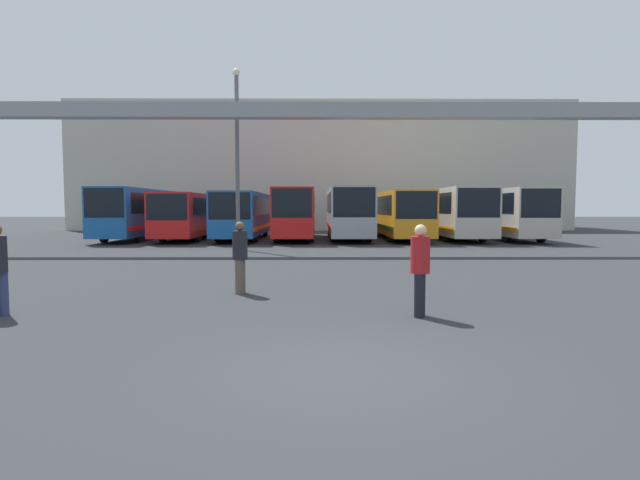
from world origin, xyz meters
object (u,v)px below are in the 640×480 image
at_px(bus_slot_1, 194,213).
at_px(bus_slot_3, 296,211).
at_px(bus_slot_4, 347,210).
at_px(pedestrian_near_left, 420,268).
at_px(pedestrian_near_right, 240,256).
at_px(lamp_post, 237,153).
at_px(bus_slot_5, 399,212).
at_px(bus_slot_2, 244,213).
at_px(bus_slot_6, 450,210).
at_px(bus_slot_7, 506,211).
at_px(bus_slot_0, 138,211).

height_order(bus_slot_1, bus_slot_3, bus_slot_3).
distance_m(bus_slot_4, pedestrian_near_left, 24.21).
xyz_separation_m(bus_slot_1, pedestrian_near_right, (6.42, -21.42, -0.77)).
bearing_deg(bus_slot_3, pedestrian_near_right, -91.42).
xyz_separation_m(pedestrian_near_right, lamp_post, (-2.04, 12.61, 3.87)).
relative_size(bus_slot_5, pedestrian_near_left, 6.79).
distance_m(bus_slot_2, bus_slot_5, 10.43).
xyz_separation_m(bus_slot_3, bus_slot_6, (10.40, 0.65, 0.01)).
bearing_deg(bus_slot_5, bus_slot_6, -2.83).
height_order(bus_slot_3, bus_slot_5, bus_slot_3).
relative_size(bus_slot_2, bus_slot_7, 1.07).
height_order(bus_slot_3, bus_slot_7, bus_slot_3).
distance_m(bus_slot_2, bus_slot_6, 13.88).
relative_size(bus_slot_4, pedestrian_near_right, 6.90).
distance_m(bus_slot_6, pedestrian_near_right, 24.02).
relative_size(bus_slot_1, pedestrian_near_left, 6.65).
distance_m(bus_slot_4, bus_slot_6, 6.94).
bearing_deg(bus_slot_1, bus_slot_3, -5.76).
xyz_separation_m(bus_slot_1, bus_slot_2, (3.47, -0.59, 0.04)).
height_order(bus_slot_2, pedestrian_near_left, bus_slot_2).
bearing_deg(bus_slot_5, bus_slot_3, -173.24).
xyz_separation_m(bus_slot_2, bus_slot_5, (10.40, 0.72, 0.04)).
height_order(bus_slot_2, pedestrian_near_right, bus_slot_2).
bearing_deg(bus_slot_1, bus_slot_6, -0.16).
bearing_deg(bus_slot_5, bus_slot_1, -179.49).
xyz_separation_m(bus_slot_2, bus_slot_4, (6.93, 0.73, 0.16)).
height_order(bus_slot_2, bus_slot_4, bus_slot_4).
distance_m(bus_slot_1, bus_slot_3, 6.97).
relative_size(bus_slot_3, bus_slot_7, 1.05).
relative_size(bus_slot_2, bus_slot_6, 0.91).
height_order(bus_slot_5, bus_slot_6, bus_slot_6).
height_order(bus_slot_3, bus_slot_4, bus_slot_4).
relative_size(bus_slot_2, bus_slot_5, 0.88).
bearing_deg(lamp_post, bus_slot_1, 116.45).
distance_m(bus_slot_1, lamp_post, 10.32).
relative_size(bus_slot_6, pedestrian_near_left, 6.60).
bearing_deg(bus_slot_5, bus_slot_7, -8.81).
distance_m(bus_slot_1, pedestrian_near_left, 26.19).
relative_size(bus_slot_2, bus_slot_4, 0.88).
bearing_deg(bus_slot_2, bus_slot_5, 3.94).
height_order(bus_slot_4, pedestrian_near_right, bus_slot_4).
distance_m(bus_slot_5, bus_slot_6, 3.47).
bearing_deg(bus_slot_2, pedestrian_near_left, -73.68).
bearing_deg(pedestrian_near_left, lamp_post, 40.15).
distance_m(bus_slot_0, bus_slot_5, 17.35).
xyz_separation_m(bus_slot_4, bus_slot_6, (6.93, -0.19, -0.02)).
distance_m(pedestrian_near_right, lamp_post, 13.35).
bearing_deg(bus_slot_5, bus_slot_4, 179.75).
bearing_deg(bus_slot_6, pedestrian_near_left, -106.26).
xyz_separation_m(bus_slot_6, lamp_post, (-12.95, -8.76, 2.92)).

